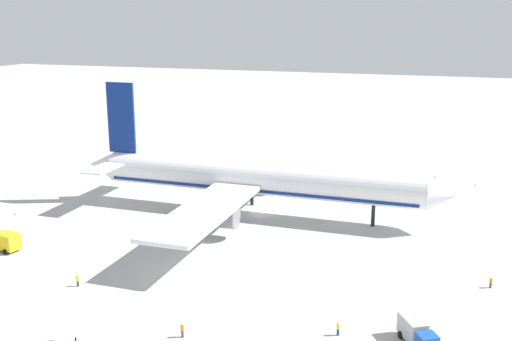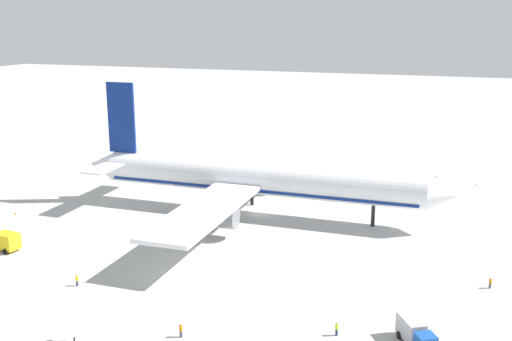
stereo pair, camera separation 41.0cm
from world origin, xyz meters
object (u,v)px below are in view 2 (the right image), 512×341
at_px(service_van, 63,341).
at_px(ground_worker_2, 77,280).
at_px(traffic_cone_2, 436,177).
at_px(service_truck_2, 415,333).
at_px(airliner, 252,179).
at_px(ground_worker_4, 490,283).
at_px(traffic_cone_1, 476,185).
at_px(ground_worker_0, 181,330).
at_px(ground_worker_1, 337,329).
at_px(service_truck_3, 3,240).
at_px(traffic_cone_0, 15,213).

height_order(service_van, ground_worker_2, service_van).
relative_size(service_van, traffic_cone_2, 8.23).
bearing_deg(service_truck_2, airliner, 130.45).
xyz_separation_m(airliner, ground_worker_4, (42.93, -20.66, -6.15)).
xyz_separation_m(ground_worker_4, traffic_cone_1, (-1.23, 55.68, -0.53)).
relative_size(ground_worker_0, ground_worker_1, 1.04).
height_order(ground_worker_0, traffic_cone_1, ground_worker_0).
bearing_deg(service_van, ground_worker_1, 24.22).
height_order(ground_worker_4, traffic_cone_2, ground_worker_4).
bearing_deg(traffic_cone_2, ground_worker_2, -120.09).
xyz_separation_m(ground_worker_2, ground_worker_4, (55.73, 18.27, -0.03)).
bearing_deg(service_truck_3, airliner, 43.70).
height_order(service_van, traffic_cone_1, service_van).
distance_m(airliner, traffic_cone_0, 46.31).
height_order(service_truck_3, traffic_cone_2, service_truck_3).
height_order(service_truck_3, ground_worker_1, service_truck_3).
distance_m(service_van, traffic_cone_0, 54.44).
distance_m(service_van, ground_worker_0, 13.55).
height_order(ground_worker_0, traffic_cone_0, ground_worker_0).
bearing_deg(ground_worker_4, service_truck_2, -114.42).
xyz_separation_m(ground_worker_0, traffic_cone_1, (34.28, 82.03, -0.64)).
relative_size(ground_worker_1, traffic_cone_0, 3.14).
bearing_deg(airliner, traffic_cone_0, -160.11).
bearing_deg(traffic_cone_0, ground_worker_0, -31.88).
height_order(service_truck_3, traffic_cone_1, service_truck_3).
bearing_deg(service_truck_3, service_truck_2, -7.69).
xyz_separation_m(service_van, ground_worker_2, (-8.49, 14.86, -0.19)).
distance_m(ground_worker_1, traffic_cone_0, 72.55).
distance_m(service_truck_2, traffic_cone_1, 75.45).
height_order(service_van, ground_worker_4, service_van).
xyz_separation_m(ground_worker_0, traffic_cone_0, (-50.51, 31.42, -0.64)).
height_order(ground_worker_0, traffic_cone_2, ground_worker_0).
xyz_separation_m(airliner, traffic_cone_2, (32.60, 39.41, -6.68)).
height_order(ground_worker_1, ground_worker_4, ground_worker_1).
distance_m(ground_worker_1, traffic_cone_2, 80.38).
xyz_separation_m(ground_worker_4, traffic_cone_0, (-86.02, 5.07, -0.53)).
height_order(service_truck_2, traffic_cone_0, service_truck_2).
distance_m(service_truck_2, ground_worker_2, 46.95).
relative_size(ground_worker_2, ground_worker_4, 1.04).
bearing_deg(ground_worker_2, traffic_cone_1, 53.61).
distance_m(service_truck_2, service_van, 40.83).
distance_m(service_van, traffic_cone_2, 100.24).
bearing_deg(ground_worker_0, service_van, -149.98).
xyz_separation_m(ground_worker_2, traffic_cone_2, (45.39, 78.34, -0.57)).
xyz_separation_m(airliner, ground_worker_0, (7.42, -47.01, -6.04)).
xyz_separation_m(service_truck_3, ground_worker_0, (39.90, -15.97, -0.74)).
bearing_deg(service_truck_2, traffic_cone_0, 162.43).
bearing_deg(ground_worker_1, traffic_cone_1, 77.55).
distance_m(service_truck_2, traffic_cone_2, 79.47).
distance_m(service_truck_3, ground_worker_4, 76.12).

